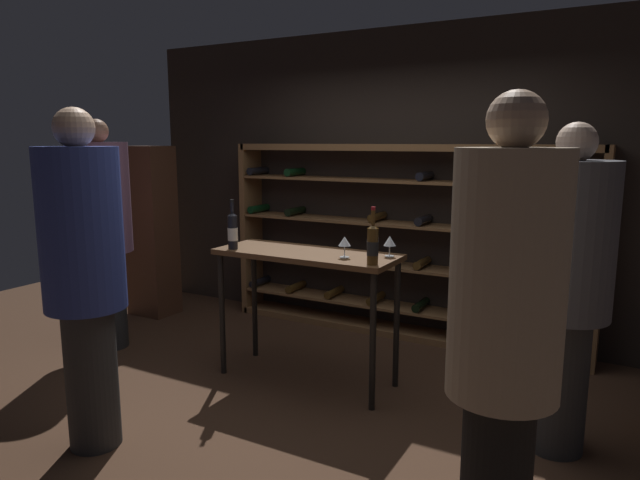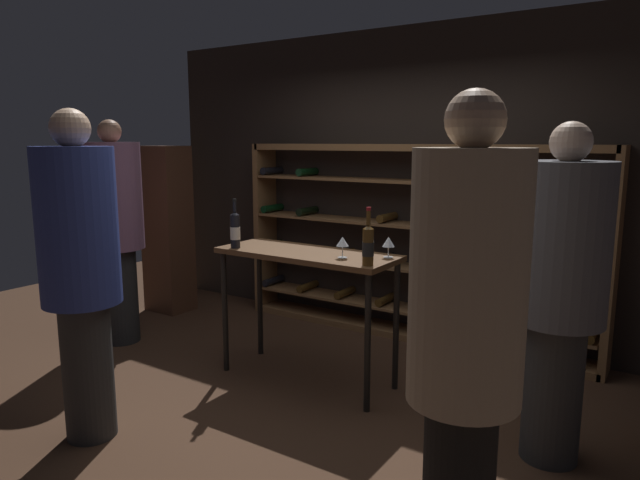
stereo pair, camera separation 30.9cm
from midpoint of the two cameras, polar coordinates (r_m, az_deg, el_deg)
The scene contains 13 objects.
ground_plane at distance 4.21m, azimuth 1.21°, elevation -15.49°, with size 9.56×9.56×0.00m, color #472D1E.
back_wall at distance 5.41m, azimuth 11.40°, elevation 5.57°, with size 5.80×0.10×2.83m, color black.
wine_rack at distance 5.27m, azimuth 10.62°, elevation -0.47°, with size 3.41×0.32×1.78m.
tasting_table at distance 4.22m, azimuth 0.78°, elevation -2.79°, with size 1.37×0.53×1.00m.
person_bystander_red_print at distance 3.45m, azimuth 25.39°, elevation -3.80°, with size 0.49×0.49×1.91m.
person_guest_khaki at distance 5.29m, azimuth -18.31°, elevation 1.70°, with size 0.49×0.49×1.99m.
person_guest_plum_blouse at distance 3.58m, azimuth -20.69°, elevation -2.15°, with size 0.46×0.46×1.99m.
person_bystander_dark_jacket at distance 2.21m, azimuth 18.33°, elevation -9.23°, with size 0.42×0.42×1.98m.
display_cabinet at distance 6.21m, azimuth -13.67°, elevation 1.03°, with size 0.44×0.36×1.76m, color #4C2D1E.
wine_bottle_gold_foil at distance 3.73m, azimuth 7.21°, elevation -0.50°, with size 0.08×0.08×0.38m.
wine_bottle_amber_reserve at distance 4.34m, azimuth -6.51°, elevation 1.03°, with size 0.08×0.08×0.38m.
wine_glass_stemmed_center at distance 4.01m, azimuth 9.08°, elevation -0.27°, with size 0.09×0.09×0.15m.
wine_glass_stemmed_right at distance 3.96m, azimuth 4.50°, elevation -0.25°, with size 0.09×0.09×0.15m.
Camera 2 is at (2.15, -3.14, 1.81)m, focal length 31.91 mm.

